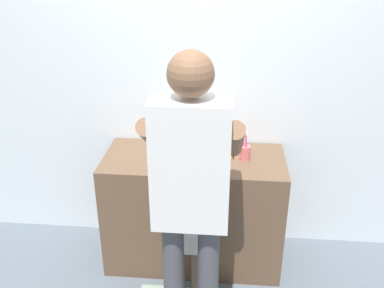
% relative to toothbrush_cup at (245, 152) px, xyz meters
% --- Properties ---
extents(ground_plane, '(14.00, 14.00, 0.00)m').
position_rel_toothbrush_cup_xyz_m(ground_plane, '(-0.34, -0.31, -0.87)').
color(ground_plane, slate).
extents(back_wall, '(4.40, 0.08, 2.70)m').
position_rel_toothbrush_cup_xyz_m(back_wall, '(-0.34, 0.31, 0.48)').
color(back_wall, silver).
rests_on(back_wall, ground).
extents(vanity_cabinet, '(1.21, 0.54, 0.81)m').
position_rel_toothbrush_cup_xyz_m(vanity_cabinet, '(-0.34, -0.01, -0.46)').
color(vanity_cabinet, brown).
rests_on(vanity_cabinet, ground).
extents(sink_basin, '(0.39, 0.39, 0.11)m').
position_rel_toothbrush_cup_xyz_m(sink_basin, '(-0.34, -0.03, 0.00)').
color(sink_basin, silver).
rests_on(sink_basin, vanity_cabinet).
extents(faucet, '(0.18, 0.14, 0.18)m').
position_rel_toothbrush_cup_xyz_m(faucet, '(-0.34, 0.20, 0.03)').
color(faucet, '#B7BABF').
rests_on(faucet, vanity_cabinet).
extents(toothbrush_cup, '(0.07, 0.07, 0.21)m').
position_rel_toothbrush_cup_xyz_m(toothbrush_cup, '(0.00, 0.00, 0.00)').
color(toothbrush_cup, '#D86666').
rests_on(toothbrush_cup, vanity_cabinet).
extents(child_toddler, '(0.26, 0.26, 0.84)m').
position_rel_toothbrush_cup_xyz_m(child_toddler, '(-0.34, -0.41, -0.37)').
color(child_toddler, '#6B5B4C').
rests_on(child_toddler, ground).
extents(adult_parent, '(0.52, 0.55, 1.68)m').
position_rel_toothbrush_cup_xyz_m(adult_parent, '(-0.30, -0.66, 0.14)').
color(adult_parent, '#47474C').
rests_on(adult_parent, ground).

